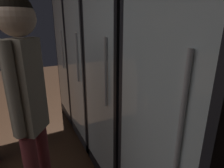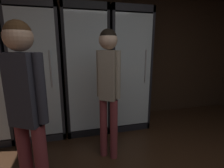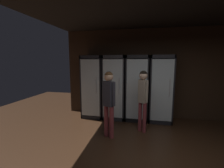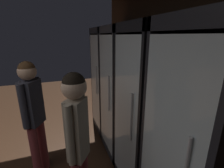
# 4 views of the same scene
# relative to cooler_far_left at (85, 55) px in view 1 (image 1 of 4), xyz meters

# --- Properties ---
(cooler_far_left) EXTENTS (0.66, 0.68, 1.97)m
(cooler_far_left) POSITION_rel_cooler_far_left_xyz_m (0.00, 0.00, 0.00)
(cooler_far_left) COLOR black
(cooler_far_left) RESTS_ON ground
(cooler_left) EXTENTS (0.66, 0.68, 1.97)m
(cooler_left) POSITION_rel_cooler_far_left_xyz_m (0.69, -0.00, 0.00)
(cooler_left) COLOR #2B2B30
(cooler_left) RESTS_ON ground
(cooler_center) EXTENTS (0.66, 0.68, 1.97)m
(cooler_center) POSITION_rel_cooler_far_left_xyz_m (1.39, -0.00, 0.00)
(cooler_center) COLOR black
(cooler_center) RESTS_ON ground
(cooler_right) EXTENTS (0.66, 0.68, 1.97)m
(cooler_right) POSITION_rel_cooler_far_left_xyz_m (2.08, -0.00, 0.00)
(cooler_right) COLOR black
(cooler_right) RESTS_ON ground
(shopper_near) EXTENTS (0.25, 0.22, 1.57)m
(shopper_near) POSITION_rel_cooler_far_left_xyz_m (1.57, -0.90, 0.05)
(shopper_near) COLOR brown
(shopper_near) RESTS_ON ground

